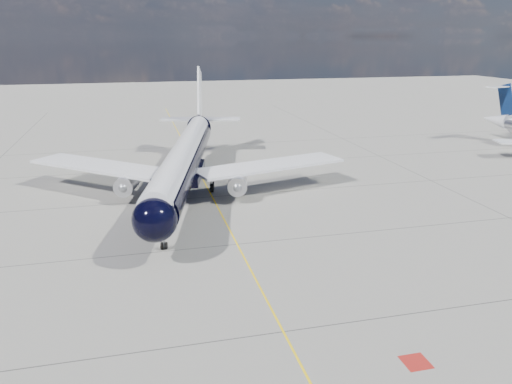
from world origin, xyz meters
TOP-DOWN VIEW (x-y plane):
  - ground at (0.00, 30.00)m, footprint 320.00×320.00m
  - taxiway_centerline at (0.00, 25.00)m, footprint 0.16×160.00m
  - red_marking at (6.80, -10.00)m, footprint 1.60×1.60m
  - main_airliner at (-2.78, 27.98)m, footprint 39.48×48.75m

SIDE VIEW (x-z plane):
  - ground at x=0.00m, z-range 0.00..0.00m
  - taxiway_centerline at x=0.00m, z-range 0.00..0.01m
  - red_marking at x=6.80m, z-range 0.00..0.01m
  - main_airliner at x=-2.78m, z-range -2.70..11.53m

